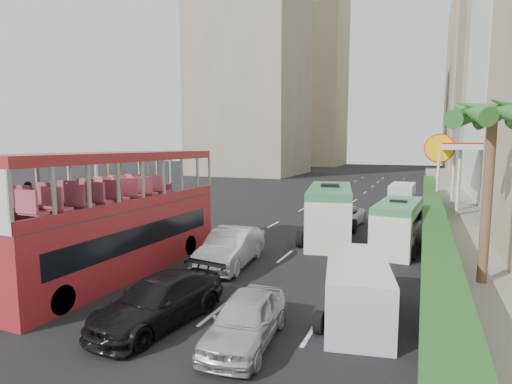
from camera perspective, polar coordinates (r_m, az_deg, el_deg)
The scene contains 19 objects.
ground_plane at distance 14.98m, azimuth -0.66°, elevation -14.23°, with size 200.00×200.00×0.00m, color black.
double_decker_bus at distance 17.50m, azimuth -19.03°, elevation -2.93°, with size 2.50×11.00×5.06m, color maroon.
car_silver_lane_a at distance 18.17m, azimuth -3.61°, elevation -10.42°, with size 1.73×4.96×1.63m, color silver.
car_silver_lane_b at distance 11.64m, azimuth -1.51°, elevation -20.70°, with size 1.58×3.93×1.34m, color silver.
car_black at distance 13.07m, azimuth -13.60°, elevation -17.68°, with size 1.94×4.76×1.38m, color black.
van_asset at distance 27.03m, azimuth 12.21°, elevation -4.83°, with size 2.22×4.81×1.34m, color silver.
minibus_near at distance 22.90m, azimuth 10.47°, elevation -3.04°, with size 2.27×6.81×3.02m, color silver.
minibus_far at distance 21.89m, azimuth 19.57°, elevation -4.52°, with size 1.85×5.54×2.46m, color silver.
panel_van_near at distance 13.08m, azimuth 14.19°, elevation -13.38°, with size 1.81×4.54×1.81m, color silver.
panel_van_far at distance 37.61m, azimuth 20.14°, elevation -0.37°, with size 1.92×4.80×1.92m, color silver.
sidewalk at distance 38.34m, azimuth 27.72°, elevation -1.92°, with size 6.00×120.00×0.18m, color #99968C.
kerb_wall at distance 27.23m, azimuth 23.82°, elevation -3.72°, with size 0.30×44.00×1.00m, color silver.
hedge at distance 27.10m, azimuth 23.90°, elevation -1.95°, with size 1.10×44.00×0.70m, color #2D6626.
palm_tree at distance 17.08m, azimuth 30.13°, elevation -0.83°, with size 0.36×0.36×6.40m, color brown.
shell_station at distance 36.19m, azimuth 29.79°, elevation 1.74°, with size 6.50×8.00×5.50m, color silver.
tower_far_a at distance 96.94m, azimuth 30.46°, elevation 15.75°, with size 14.00×14.00×44.00m, color tan.
tower_far_b at distance 118.28m, azimuth 28.98°, elevation 13.06°, with size 14.00×14.00×40.00m, color gray.
tower_left_a at distance 76.81m, azimuth -0.78°, elevation 22.37°, with size 18.00×18.00×52.00m, color gray.
tower_left_b at distance 107.90m, azimuth 8.01°, elevation 16.13°, with size 16.00×16.00×46.00m, color tan.
Camera 1 is at (5.57, -12.82, 5.37)m, focal length 28.00 mm.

